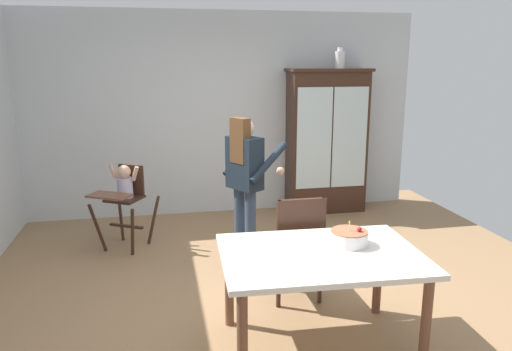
# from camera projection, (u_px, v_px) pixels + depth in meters

# --- Properties ---
(ground_plane) EXTENTS (6.24, 6.24, 0.00)m
(ground_plane) POSITION_uv_depth(u_px,v_px,m) (263.00, 296.00, 4.40)
(ground_plane) COLOR #93704C
(wall_back) EXTENTS (5.32, 0.06, 2.70)m
(wall_back) POSITION_uv_depth(u_px,v_px,m) (222.00, 114.00, 6.59)
(wall_back) COLOR silver
(wall_back) RESTS_ON ground_plane
(china_cabinet) EXTENTS (1.11, 0.48, 1.96)m
(china_cabinet) POSITION_uv_depth(u_px,v_px,m) (327.00, 141.00, 6.69)
(china_cabinet) COLOR #382116
(china_cabinet) RESTS_ON ground_plane
(ceramic_vase) EXTENTS (0.13, 0.13, 0.27)m
(ceramic_vase) POSITION_uv_depth(u_px,v_px,m) (340.00, 59.00, 6.47)
(ceramic_vase) COLOR white
(ceramic_vase) RESTS_ON china_cabinet
(high_chair_with_toddler) EXTENTS (0.78, 0.84, 0.95)m
(high_chair_with_toddler) POSITION_uv_depth(u_px,v_px,m) (124.00, 191.00, 5.40)
(high_chair_with_toddler) COLOR #382116
(high_chair_with_toddler) RESTS_ON ground_plane
(adult_person) EXTENTS (0.66, 0.66, 1.53)m
(adult_person) POSITION_uv_depth(u_px,v_px,m) (245.00, 174.00, 4.85)
(adult_person) COLOR #33425B
(adult_person) RESTS_ON ground_plane
(dining_table) EXTENTS (1.46, 1.05, 0.74)m
(dining_table) POSITION_uv_depth(u_px,v_px,m) (321.00, 265.00, 3.49)
(dining_table) COLOR silver
(dining_table) RESTS_ON ground_plane
(birthday_cake) EXTENTS (0.28, 0.28, 0.19)m
(birthday_cake) POSITION_uv_depth(u_px,v_px,m) (349.00, 237.00, 3.61)
(birthday_cake) COLOR white
(birthday_cake) RESTS_ON dining_table
(dining_chair_far_side) EXTENTS (0.44, 0.44, 0.96)m
(dining_chair_far_side) POSITION_uv_depth(u_px,v_px,m) (297.00, 241.00, 4.19)
(dining_chair_far_side) COLOR #382116
(dining_chair_far_side) RESTS_ON ground_plane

